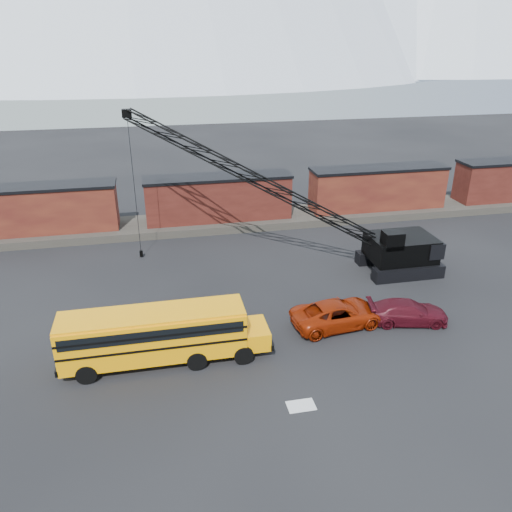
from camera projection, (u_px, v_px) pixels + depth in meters
The scene contains 10 objects.
ground at pixel (273, 360), 28.25m from camera, with size 160.00×160.00×0.00m, color black.
gravel_berm at pixel (219, 222), 47.75m from camera, with size 120.00×5.00×0.70m, color #464039.
boxcar_west_near at pixel (38, 209), 43.80m from camera, with size 13.70×3.10×4.17m.
boxcar_mid at pixel (218, 198), 46.76m from camera, with size 13.70×3.10×4.17m.
boxcar_east_near at pixel (378, 188), 49.72m from camera, with size 13.70×3.10×4.17m.
snow_patch at pixel (301, 406), 24.77m from camera, with size 1.40×0.90×0.02m, color silver.
school_bus at pixel (160, 334), 27.43m from camera, with size 11.65×2.65×3.19m.
red_pickup at pixel (338, 314), 31.26m from camera, with size 2.73×5.92×1.65m, color maroon.
maroon_suv at pixel (407, 312), 31.65m from camera, with size 2.07×5.09×1.48m, color #460C16.
crawler_crane at pixel (258, 180), 37.12m from camera, with size 22.88×9.10×12.05m.
Camera 1 is at (-5.66, -22.67, 16.97)m, focal length 35.00 mm.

